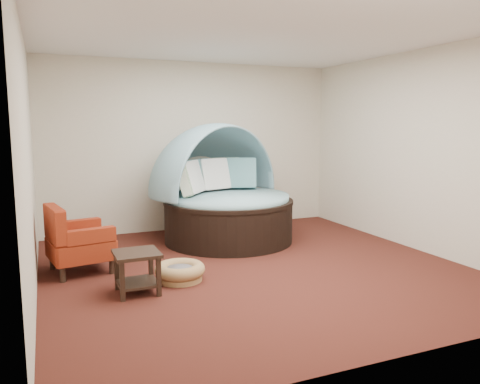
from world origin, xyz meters
name	(u,v)px	position (x,y,z in m)	size (l,w,h in m)	color
floor	(255,268)	(0.00, 0.00, 0.00)	(5.00, 5.00, 0.00)	#4D1E16
wall_back	(194,147)	(0.00, 2.50, 1.40)	(5.00, 5.00, 0.00)	beige
wall_front	(400,176)	(0.00, -2.50, 1.40)	(5.00, 5.00, 0.00)	beige
wall_left	(28,162)	(-2.50, 0.00, 1.40)	(5.00, 5.00, 0.00)	beige
wall_right	(416,151)	(2.50, 0.00, 1.40)	(5.00, 5.00, 0.00)	beige
ceiling	(256,35)	(0.00, 0.00, 2.80)	(5.00, 5.00, 0.00)	white
canopy_daybed	(223,186)	(0.15, 1.51, 0.83)	(2.61, 2.58, 1.80)	black
pet_basket	(180,271)	(-0.99, -0.10, 0.11)	(0.70, 0.70, 0.20)	olive
red_armchair	(76,241)	(-2.05, 0.67, 0.38)	(0.81, 0.82, 0.83)	black
side_table	(137,266)	(-1.51, -0.32, 0.29)	(0.47, 0.47, 0.45)	black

